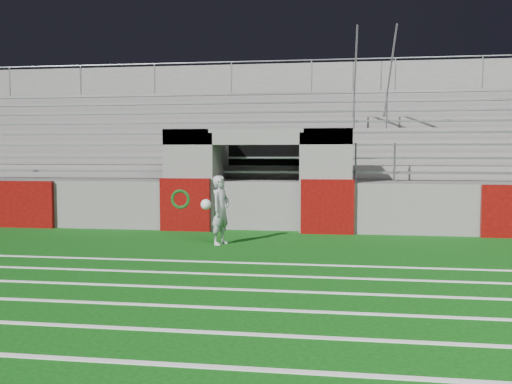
# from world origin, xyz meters

# --- Properties ---
(ground) EXTENTS (90.00, 90.00, 0.00)m
(ground) POSITION_xyz_m (0.00, 0.00, 0.00)
(ground) COLOR #0B450D
(ground) RESTS_ON ground
(field_markings) EXTENTS (28.00, 8.09, 0.01)m
(field_markings) POSITION_xyz_m (0.00, -5.00, 0.01)
(field_markings) COLOR white
(field_markings) RESTS_ON ground
(stadium_structure) EXTENTS (26.00, 8.48, 5.42)m
(stadium_structure) POSITION_xyz_m (0.00, 7.97, 1.49)
(stadium_structure) COLOR #625F5D
(stadium_structure) RESTS_ON ground
(goalkeeper_with_ball) EXTENTS (0.62, 0.75, 1.50)m
(goalkeeper_with_ball) POSITION_xyz_m (-0.47, 0.99, 0.76)
(goalkeeper_with_ball) COLOR #9DA2A6
(goalkeeper_with_ball) RESTS_ON ground
(hose_coil) EXTENTS (0.52, 0.15, 0.59)m
(hose_coil) POSITION_xyz_m (-1.91, 2.92, 0.78)
(hose_coil) COLOR #0E460E
(hose_coil) RESTS_ON ground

